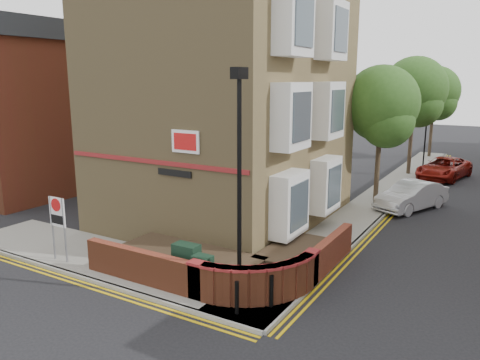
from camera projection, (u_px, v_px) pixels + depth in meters
The scene contains 22 objects.
ground at pixel (167, 305), 12.92m from camera, with size 120.00×120.00×0.00m, color black.
pavement_corner at pixel (115, 261), 15.91m from camera, with size 13.00×3.00×0.12m, color gray.
pavement_main at pixel (385, 193), 25.35m from camera, with size 2.00×32.00×0.12m, color gray.
kerb_side at pixel (80, 277), 14.65m from camera, with size 13.00×0.15×0.12m, color gray.
kerb_main_near at pixel (404, 195), 24.86m from camera, with size 0.15×32.00×0.12m, color gray.
yellow_lines_side at pixel (74, 281), 14.45m from camera, with size 13.00×0.28×0.01m, color gold.
yellow_lines_main at pixel (409, 197), 24.74m from camera, with size 0.28×32.00×0.01m, color gold.
corner_building at pixel (231, 76), 19.74m from camera, with size 8.95×10.40×13.60m.
garden_wall at pixel (217, 274), 15.02m from camera, with size 6.80×6.00×1.20m, color brown, non-canonical shape.
lamppost at pixel (239, 186), 12.42m from camera, with size 0.25×0.50×6.30m.
utility_cabinet_large at pixel (187, 263), 14.01m from camera, with size 0.80×0.45×1.20m, color black.
utility_cabinet_small at pixel (203, 274), 13.36m from camera, with size 0.55×0.40×1.10m, color black.
bollard_near at pixel (237, 298), 12.13m from camera, with size 0.11×0.11×0.90m, color black.
bollard_far at pixel (271, 291), 12.51m from camera, with size 0.11×0.11×0.90m, color black.
zone_sign at pixel (58, 217), 15.48m from camera, with size 0.72×0.07×2.20m.
side_building at pixel (47, 108), 26.16m from camera, with size 6.40×10.40×9.00m.
tree_near at pixel (381, 109), 22.73m from camera, with size 3.64×3.65×6.70m.
tree_mid at pixel (414, 94), 29.35m from camera, with size 4.03×4.03×7.42m.
tree_far at pixel (434, 95), 36.13m from camera, with size 3.81×3.81×7.00m.
traffic_light_assembly at pixel (426, 129), 32.14m from camera, with size 0.20×0.16×4.20m.
silver_car_near at pixel (412, 196), 22.25m from camera, with size 1.43×4.10×1.35m, color #BABDC2.
red_car_main at pixel (444, 168), 29.20m from camera, with size 2.21×4.80×1.33m, color maroon.
Camera 1 is at (7.79, -9.20, 6.13)m, focal length 35.00 mm.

